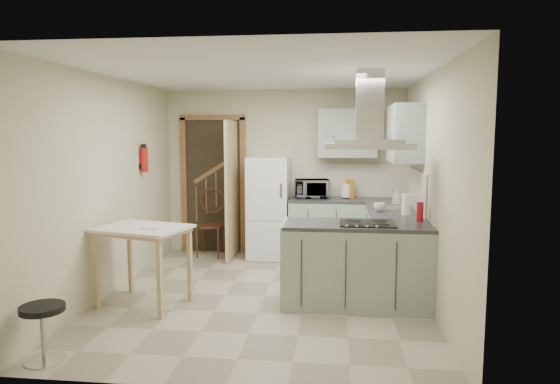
# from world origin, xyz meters

# --- Properties ---
(floor) EXTENTS (4.20, 4.20, 0.00)m
(floor) POSITION_xyz_m (0.00, 0.00, 0.00)
(floor) COLOR tan
(floor) RESTS_ON ground
(ceiling) EXTENTS (4.20, 4.20, 0.00)m
(ceiling) POSITION_xyz_m (0.00, 0.00, 2.50)
(ceiling) COLOR silver
(ceiling) RESTS_ON back_wall
(back_wall) EXTENTS (3.60, 0.00, 3.60)m
(back_wall) POSITION_xyz_m (0.00, 2.10, 1.25)
(back_wall) COLOR beige
(back_wall) RESTS_ON floor
(left_wall) EXTENTS (0.00, 4.20, 4.20)m
(left_wall) POSITION_xyz_m (-1.80, 0.00, 1.25)
(left_wall) COLOR beige
(left_wall) RESTS_ON floor
(right_wall) EXTENTS (0.00, 4.20, 4.20)m
(right_wall) POSITION_xyz_m (1.80, 0.00, 1.25)
(right_wall) COLOR beige
(right_wall) RESTS_ON floor
(doorway) EXTENTS (1.10, 0.12, 2.10)m
(doorway) POSITION_xyz_m (-1.10, 2.07, 1.05)
(doorway) COLOR brown
(doorway) RESTS_ON floor
(fridge) EXTENTS (0.60, 0.60, 1.50)m
(fridge) POSITION_xyz_m (-0.20, 1.80, 0.75)
(fridge) COLOR white
(fridge) RESTS_ON floor
(counter_back) EXTENTS (1.08, 0.60, 0.90)m
(counter_back) POSITION_xyz_m (0.66, 1.80, 0.45)
(counter_back) COLOR #9EB2A0
(counter_back) RESTS_ON floor
(counter_right) EXTENTS (0.60, 1.95, 0.90)m
(counter_right) POSITION_xyz_m (1.50, 1.12, 0.45)
(counter_right) COLOR #9EB2A0
(counter_right) RESTS_ON floor
(splashback) EXTENTS (1.68, 0.02, 0.50)m
(splashback) POSITION_xyz_m (0.96, 2.09, 1.15)
(splashback) COLOR beige
(splashback) RESTS_ON counter_back
(wall_cabinet_back) EXTENTS (0.85, 0.35, 0.70)m
(wall_cabinet_back) POSITION_xyz_m (0.95, 1.93, 1.85)
(wall_cabinet_back) COLOR #9EB2A0
(wall_cabinet_back) RESTS_ON back_wall
(wall_cabinet_right) EXTENTS (0.35, 0.90, 0.70)m
(wall_cabinet_right) POSITION_xyz_m (1.62, 0.85, 1.85)
(wall_cabinet_right) COLOR #9EB2A0
(wall_cabinet_right) RESTS_ON right_wall
(peninsula) EXTENTS (1.55, 0.65, 0.90)m
(peninsula) POSITION_xyz_m (1.02, -0.18, 0.45)
(peninsula) COLOR #9EB2A0
(peninsula) RESTS_ON floor
(hob) EXTENTS (0.58, 0.50, 0.01)m
(hob) POSITION_xyz_m (1.12, -0.18, 0.91)
(hob) COLOR black
(hob) RESTS_ON peninsula
(extractor_hood) EXTENTS (0.90, 0.55, 0.10)m
(extractor_hood) POSITION_xyz_m (1.12, -0.18, 1.72)
(extractor_hood) COLOR silver
(extractor_hood) RESTS_ON ceiling
(sink) EXTENTS (0.45, 0.40, 0.01)m
(sink) POSITION_xyz_m (1.50, 0.95, 0.91)
(sink) COLOR silver
(sink) RESTS_ON counter_right
(fire_extinguisher) EXTENTS (0.10, 0.10, 0.32)m
(fire_extinguisher) POSITION_xyz_m (-1.74, 0.90, 1.50)
(fire_extinguisher) COLOR #B2140F
(fire_extinguisher) RESTS_ON left_wall
(drop_leaf_table) EXTENTS (1.06, 0.90, 0.86)m
(drop_leaf_table) POSITION_xyz_m (-1.26, -0.42, 0.43)
(drop_leaf_table) COLOR tan
(drop_leaf_table) RESTS_ON floor
(bentwood_chair) EXTENTS (0.43, 0.43, 0.92)m
(bentwood_chair) POSITION_xyz_m (-1.09, 1.80, 0.46)
(bentwood_chair) COLOR #511F1B
(bentwood_chair) RESTS_ON floor
(stool) EXTENTS (0.43, 0.43, 0.48)m
(stool) POSITION_xyz_m (-1.56, -1.81, 0.24)
(stool) COLOR black
(stool) RESTS_ON floor
(microwave) EXTENTS (0.53, 0.40, 0.27)m
(microwave) POSITION_xyz_m (0.44, 1.87, 1.04)
(microwave) COLOR black
(microwave) RESTS_ON counter_back
(kettle) EXTENTS (0.18, 0.18, 0.22)m
(kettle) POSITION_xyz_m (0.94, 1.88, 1.01)
(kettle) COLOR white
(kettle) RESTS_ON counter_back
(cereal_box) EXTENTS (0.13, 0.19, 0.27)m
(cereal_box) POSITION_xyz_m (1.00, 1.92, 1.03)
(cereal_box) COLOR #C16B16
(cereal_box) RESTS_ON counter_back
(soap_bottle) EXTENTS (0.10, 0.10, 0.20)m
(soap_bottle) POSITION_xyz_m (1.61, 1.37, 1.00)
(soap_bottle) COLOR #B5B7C2
(soap_bottle) RESTS_ON counter_right
(paper_towel) EXTENTS (0.13, 0.13, 0.26)m
(paper_towel) POSITION_xyz_m (1.61, 0.42, 1.03)
(paper_towel) COLOR white
(paper_towel) RESTS_ON counter_right
(cup) EXTENTS (0.18, 0.18, 0.11)m
(cup) POSITION_xyz_m (1.32, 0.65, 0.95)
(cup) COLOR white
(cup) RESTS_ON counter_right
(red_bottle) EXTENTS (0.09, 0.09, 0.21)m
(red_bottle) POSITION_xyz_m (1.70, 0.03, 1.01)
(red_bottle) COLOR #B40F1D
(red_bottle) RESTS_ON peninsula
(book) EXTENTS (0.23, 0.26, 0.10)m
(book) POSITION_xyz_m (-1.23, -0.50, 0.91)
(book) COLOR maroon
(book) RESTS_ON drop_leaf_table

